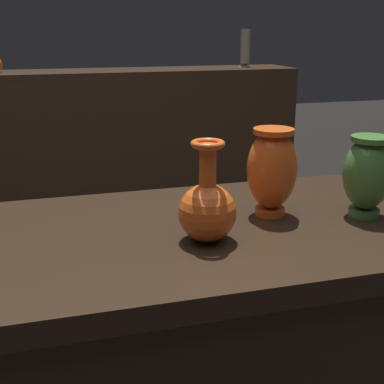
# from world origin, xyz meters

# --- Properties ---
(display_plinth) EXTENTS (1.20, 0.64, 0.80)m
(display_plinth) POSITION_xyz_m (0.00, 0.00, 0.40)
(display_plinth) COLOR black
(display_plinth) RESTS_ON ground_plane
(back_display_shelf) EXTENTS (2.60, 0.40, 0.99)m
(back_display_shelf) POSITION_xyz_m (0.00, 2.20, 0.49)
(back_display_shelf) COLOR #382619
(back_display_shelf) RESTS_ON ground_plane
(vase_centerpiece) EXTENTS (0.13, 0.13, 0.22)m
(vase_centerpiece) POSITION_xyz_m (0.05, -0.08, 0.87)
(vase_centerpiece) COLOR #E55B1E
(vase_centerpiece) RESTS_ON display_plinth
(vase_tall_behind) EXTENTS (0.12, 0.12, 0.20)m
(vase_tall_behind) POSITION_xyz_m (0.46, -0.04, 0.91)
(vase_tall_behind) COLOR #477A38
(vase_tall_behind) RESTS_ON display_plinth
(vase_left_accent) EXTENTS (0.12, 0.12, 0.22)m
(vase_left_accent) POSITION_xyz_m (0.24, 0.04, 0.92)
(vase_left_accent) COLOR #E55B1E
(vase_left_accent) RESTS_ON display_plinth
(shelf_vase_far_right) EXTENTS (0.08, 0.08, 0.24)m
(shelf_vase_far_right) POSITION_xyz_m (1.04, 2.26, 1.10)
(shelf_vase_far_right) COLOR gray
(shelf_vase_far_right) RESTS_ON back_display_shelf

